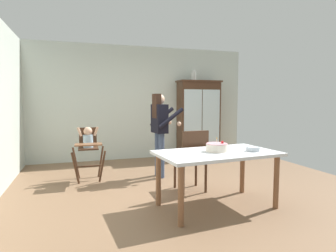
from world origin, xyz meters
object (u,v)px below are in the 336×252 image
(dining_table, at_px, (217,159))
(china_cabinet, at_px, (199,119))
(serving_bowl, at_px, (253,149))
(ceramic_vase, at_px, (193,76))
(high_chair_with_toddler, at_px, (88,144))
(birthday_cake, at_px, (217,147))
(adult_person, at_px, (160,125))
(dining_chair_far_side, at_px, (193,157))

(dining_table, bearing_deg, china_cabinet, 70.02)
(serving_bowl, bearing_deg, ceramic_vase, 80.63)
(high_chair_with_toddler, distance_m, dining_table, 2.40)
(china_cabinet, distance_m, ceramic_vase, 1.07)
(birthday_cake, bearing_deg, adult_person, 100.46)
(adult_person, xyz_separation_m, serving_bowl, (0.77, -1.77, -0.20))
(high_chair_with_toddler, distance_m, adult_person, 1.31)
(adult_person, xyz_separation_m, birthday_cake, (0.30, -1.64, -0.17))
(birthday_cake, xyz_separation_m, dining_chair_far_side, (-0.08, 0.63, -0.24))
(dining_chair_far_side, bearing_deg, china_cabinet, -116.19)
(adult_person, bearing_deg, dining_chair_far_side, -174.53)
(ceramic_vase, distance_m, serving_bowl, 3.60)
(birthday_cake, height_order, dining_chair_far_side, dining_chair_far_side)
(china_cabinet, xyz_separation_m, dining_chair_far_side, (-1.24, -2.57, -0.40))
(ceramic_vase, bearing_deg, adult_person, -130.23)
(china_cabinet, bearing_deg, dining_table, -109.98)
(dining_table, relative_size, birthday_cake, 5.81)
(birthday_cake, distance_m, serving_bowl, 0.49)
(ceramic_vase, distance_m, adult_person, 2.30)
(dining_table, relative_size, dining_chair_far_side, 1.70)
(china_cabinet, height_order, birthday_cake, china_cabinet)
(high_chair_with_toddler, relative_size, birthday_cake, 3.39)
(serving_bowl, bearing_deg, birthday_cake, 164.86)
(birthday_cake, relative_size, serving_bowl, 1.56)
(china_cabinet, distance_m, birthday_cake, 3.40)
(birthday_cake, bearing_deg, high_chair_with_toddler, 131.01)
(dining_table, bearing_deg, ceramic_vase, 72.35)
(china_cabinet, height_order, dining_table, china_cabinet)
(dining_chair_far_side, bearing_deg, adult_person, -77.77)
(serving_bowl, bearing_deg, high_chair_with_toddler, 136.53)
(china_cabinet, xyz_separation_m, ceramic_vase, (-0.14, 0.00, 1.06))
(birthday_cake, relative_size, dining_chair_far_side, 0.29)
(dining_table, height_order, dining_chair_far_side, dining_chair_far_side)
(serving_bowl, bearing_deg, adult_person, 113.57)
(high_chair_with_toddler, xyz_separation_m, dining_table, (1.56, -1.83, -0.01))
(high_chair_with_toddler, xyz_separation_m, dining_chair_far_side, (1.49, -1.17, -0.10))
(china_cabinet, height_order, adult_person, china_cabinet)
(china_cabinet, relative_size, adult_person, 1.24)
(china_cabinet, bearing_deg, serving_bowl, -101.79)
(high_chair_with_toddler, bearing_deg, adult_person, -6.13)
(china_cabinet, height_order, serving_bowl, china_cabinet)
(dining_table, xyz_separation_m, birthday_cake, (0.01, 0.03, 0.15))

